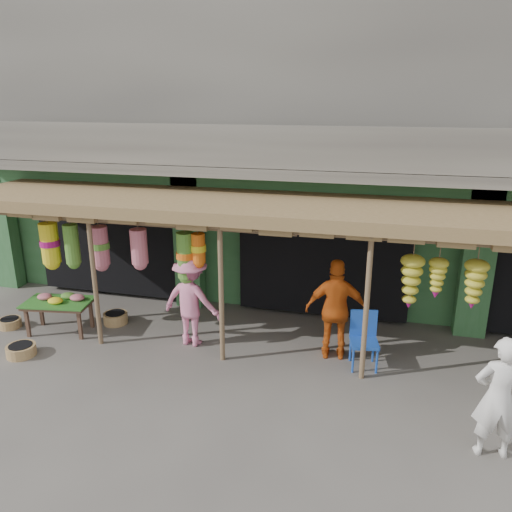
% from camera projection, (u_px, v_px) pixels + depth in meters
% --- Properties ---
extents(ground, '(80.00, 80.00, 0.00)m').
position_uv_depth(ground, '(305.00, 364.00, 8.98)').
color(ground, '#514C47').
rests_on(ground, ground).
extents(building, '(16.40, 6.80, 7.00)m').
position_uv_depth(building, '(340.00, 148.00, 12.44)').
color(building, gray).
rests_on(building, ground).
extents(awning, '(14.00, 2.70, 2.79)m').
position_uv_depth(awning, '(308.00, 215.00, 8.97)').
color(awning, brown).
rests_on(awning, ground).
extents(flower_table, '(1.42, 0.96, 0.79)m').
position_uv_depth(flower_table, '(59.00, 303.00, 10.05)').
color(flower_table, '#513829').
rests_on(flower_table, ground).
extents(blue_chair, '(0.56, 0.56, 1.00)m').
position_uv_depth(blue_chair, '(364.00, 336.00, 8.82)').
color(blue_chair, '#1A45A9').
rests_on(blue_chair, ground).
extents(basket_left, '(0.54, 0.54, 0.19)m').
position_uv_depth(basket_left, '(10.00, 323.00, 10.40)').
color(basket_left, '#926142').
rests_on(basket_left, ground).
extents(basket_mid, '(0.64, 0.64, 0.20)m').
position_uv_depth(basket_mid, '(21.00, 350.00, 9.26)').
color(basket_mid, '#9B8445').
rests_on(basket_mid, ground).
extents(basket_right, '(0.61, 0.61, 0.23)m').
position_uv_depth(basket_right, '(116.00, 318.00, 10.58)').
color(basket_right, olive).
rests_on(basket_right, ground).
extents(person_front, '(0.68, 0.49, 1.74)m').
position_uv_depth(person_front, '(498.00, 398.00, 6.48)').
color(person_front, silver).
rests_on(person_front, ground).
extents(person_vendor, '(1.15, 0.59, 1.89)m').
position_uv_depth(person_vendor, '(336.00, 310.00, 8.96)').
color(person_vendor, '#C14F12').
rests_on(person_vendor, ground).
extents(person_shopper, '(1.25, 0.82, 1.81)m').
position_uv_depth(person_shopper, '(191.00, 300.00, 9.48)').
color(person_shopper, pink).
rests_on(person_shopper, ground).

